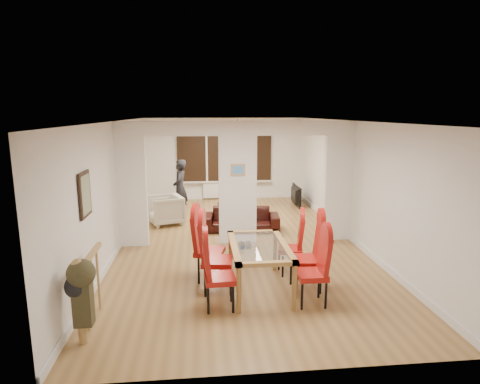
{
  "coord_description": "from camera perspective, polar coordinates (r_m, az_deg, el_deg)",
  "views": [
    {
      "loc": [
        -0.78,
        -8.33,
        2.78
      ],
      "look_at": [
        0.11,
        0.6,
        0.99
      ],
      "focal_mm": 30.0,
      "sensor_mm": 36.0,
      "label": 1
    }
  ],
  "objects": [
    {
      "name": "wall_poster",
      "position": [
        6.28,
        -21.2,
        -0.32
      ],
      "size": [
        0.04,
        0.52,
        0.67
      ],
      "primitive_type": "cube",
      "color": "gray",
      "rests_on": "room_walls"
    },
    {
      "name": "stair_newel",
      "position": [
        5.78,
        -20.4,
        -12.15
      ],
      "size": [
        0.4,
        1.2,
        1.1
      ],
      "primitive_type": null,
      "color": "#A17E4A",
      "rests_on": "floor"
    },
    {
      "name": "bottle",
      "position": [
        11.26,
        -0.81,
        -1.11
      ],
      "size": [
        0.07,
        0.07,
        0.26
      ],
      "primitive_type": "cylinder",
      "color": "#143F19",
      "rests_on": "coffee_table"
    },
    {
      "name": "sofa",
      "position": [
        9.61,
        0.18,
        -3.89
      ],
      "size": [
        1.86,
        0.88,
        0.53
      ],
      "primitive_type": "imported",
      "rotation": [
        0.0,
        0.0,
        -0.1
      ],
      "color": "black",
      "rests_on": "floor"
    },
    {
      "name": "dining_table",
      "position": [
        6.46,
        2.72,
        -10.59
      ],
      "size": [
        0.89,
        1.59,
        0.74
      ],
      "primitive_type": null,
      "color": "olive",
      "rests_on": "floor"
    },
    {
      "name": "shoes",
      "position": [
        8.43,
        0.76,
        -7.63
      ],
      "size": [
        0.23,
        0.25,
        0.09
      ],
      "primitive_type": null,
      "color": "black",
      "rests_on": "floor"
    },
    {
      "name": "dining_chair_lb",
      "position": [
        6.33,
        -3.27,
        -9.02
      ],
      "size": [
        0.53,
        0.53,
        1.17
      ],
      "primitive_type": null,
      "rotation": [
        0.0,
        0.0,
        -0.14
      ],
      "color": "maroon",
      "rests_on": "floor"
    },
    {
      "name": "room_walls",
      "position": [
        8.5,
        -0.35,
        1.26
      ],
      "size": [
        5.0,
        9.0,
        2.6
      ],
      "primitive_type": null,
      "color": "silver",
      "rests_on": "floor"
    },
    {
      "name": "radiator",
      "position": [
        12.99,
        -2.17,
        0.29
      ],
      "size": [
        1.4,
        0.08,
        0.5
      ],
      "primitive_type": "cube",
      "color": "white",
      "rests_on": "floor"
    },
    {
      "name": "dining_chair_la",
      "position": [
        5.82,
        -2.88,
        -11.39
      ],
      "size": [
        0.45,
        0.45,
        1.07
      ],
      "primitive_type": null,
      "rotation": [
        0.0,
        0.0,
        0.05
      ],
      "color": "maroon",
      "rests_on": "floor"
    },
    {
      "name": "television",
      "position": [
        12.23,
        7.55,
        -0.48
      ],
      "size": [
        1.06,
        0.16,
        0.61
      ],
      "primitive_type": "imported",
      "rotation": [
        0.0,
        0.0,
        1.55
      ],
      "color": "black",
      "rests_on": "floor"
    },
    {
      "name": "coffee_table",
      "position": [
        11.42,
        -0.67,
        -2.2
      ],
      "size": [
        1.11,
        0.8,
        0.23
      ],
      "primitive_type": null,
      "rotation": [
        0.0,
        0.0,
        0.33
      ],
      "color": "black",
      "rests_on": "floor"
    },
    {
      "name": "bay_window_blinds",
      "position": [
        12.86,
        -2.22,
        5.58
      ],
      "size": [
        3.0,
        0.08,
        1.8
      ],
      "primitive_type": "cube",
      "color": "black",
      "rests_on": "room_walls"
    },
    {
      "name": "pendant_light",
      "position": [
        11.7,
        -0.41,
        8.21
      ],
      "size": [
        0.36,
        0.36,
        0.36
      ],
      "primitive_type": "sphere",
      "color": "orange",
      "rests_on": "room_walls"
    },
    {
      "name": "dining_chair_ra",
      "position": [
        6.03,
        10.13,
        -10.75
      ],
      "size": [
        0.44,
        0.44,
        1.07
      ],
      "primitive_type": null,
      "rotation": [
        0.0,
        0.0,
        -0.02
      ],
      "color": "maroon",
      "rests_on": "floor"
    },
    {
      "name": "dining_chair_rc",
      "position": [
        7.07,
        7.2,
        -7.51
      ],
      "size": [
        0.49,
        0.49,
        1.02
      ],
      "primitive_type": null,
      "rotation": [
        0.0,
        0.0,
        -0.22
      ],
      "color": "maroon",
      "rests_on": "floor"
    },
    {
      "name": "armchair",
      "position": [
        10.25,
        -10.54,
        -2.52
      ],
      "size": [
        1.0,
        1.01,
        0.73
      ],
      "primitive_type": "imported",
      "rotation": [
        0.0,
        0.0,
        -1.23
      ],
      "color": "#BAB19D",
      "rests_on": "floor"
    },
    {
      "name": "pillar_photo",
      "position": [
        8.35,
        -0.28,
        3.17
      ],
      "size": [
        0.3,
        0.03,
        0.25
      ],
      "primitive_type": "cube",
      "color": "#4C8CD8",
      "rests_on": "divider_wall"
    },
    {
      "name": "dining_chair_lc",
      "position": [
        6.79,
        -4.35,
        -7.72
      ],
      "size": [
        0.56,
        0.56,
        1.15
      ],
      "primitive_type": null,
      "rotation": [
        0.0,
        0.0,
        -0.26
      ],
      "color": "maroon",
      "rests_on": "floor"
    },
    {
      "name": "floor",
      "position": [
        8.82,
        -0.34,
        -7.09
      ],
      "size": [
        5.0,
        9.0,
        0.01
      ],
      "primitive_type": "cube",
      "color": "olive",
      "rests_on": "ground"
    },
    {
      "name": "person",
      "position": [
        10.9,
        -8.51,
        0.55
      ],
      "size": [
        0.6,
        0.44,
        1.54
      ],
      "primitive_type": "imported",
      "rotation": [
        0.0,
        0.0,
        -1.7
      ],
      "color": "black",
      "rests_on": "floor"
    },
    {
      "name": "divider_wall",
      "position": [
        8.5,
        -0.35,
        1.26
      ],
      "size": [
        5.0,
        0.18,
        2.6
      ],
      "primitive_type": "cube",
      "color": "white",
      "rests_on": "floor"
    },
    {
      "name": "dining_chair_rb",
      "position": [
        6.47,
        9.39,
        -8.79
      ],
      "size": [
        0.51,
        0.51,
        1.15
      ],
      "primitive_type": null,
      "rotation": [
        0.0,
        0.0,
        -0.12
      ],
      "color": "maroon",
      "rests_on": "floor"
    },
    {
      "name": "bowl",
      "position": [
        11.33,
        -1.22,
        -1.58
      ],
      "size": [
        0.2,
        0.2,
        0.05
      ],
      "primitive_type": "imported",
      "color": "black",
      "rests_on": "coffee_table"
    }
  ]
}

